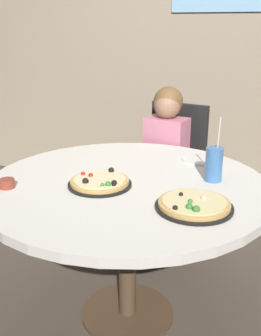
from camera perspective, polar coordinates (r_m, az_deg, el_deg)
The scene contains 10 objects.
ground_plane at distance 2.26m, azimuth -0.42°, elevation -19.90°, with size 8.00×8.00×0.00m, color #4C4238.
wall_with_window at distance 3.60m, azimuth 9.88°, elevation 19.43°, with size 5.20×0.14×2.90m.
dining_table at distance 1.91m, azimuth -0.47°, elevation -4.34°, with size 1.32×1.32×0.75m.
chair_wooden at distance 2.75m, azimuth 5.88°, elevation 0.15°, with size 0.48×0.48×0.95m.
diner_child at distance 2.61m, azimuth 4.21°, elevation -1.95°, with size 0.33×0.43×1.08m.
pizza_veggie at distance 1.83m, azimuth -4.36°, elevation -2.01°, with size 0.29×0.29×0.05m.
pizza_cheese at distance 1.62m, azimuth 8.96°, elevation -5.14°, with size 0.31×0.31×0.05m.
soda_cup at distance 1.90m, azimuth 11.70°, elevation 0.55°, with size 0.08×0.08×0.31m.
sauce_bowl at distance 1.88m, azimuth -17.06°, elevation -2.10°, with size 0.07×0.07×0.04m, color brown.
plate_small at distance 2.20m, azimuth 9.64°, elevation 1.12°, with size 0.18×0.18×0.01m, color white.
Camera 1 is at (0.57, -1.66, 1.43)m, focal length 43.16 mm.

